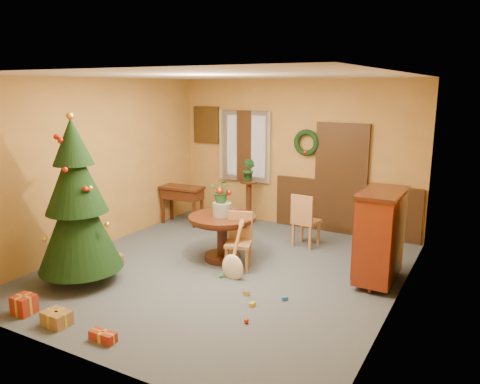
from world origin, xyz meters
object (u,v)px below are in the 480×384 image
Objects in this scene: dining_table at (222,229)px; writing_desk at (182,196)px; chair_near at (239,239)px; christmas_tree at (77,204)px; sideboard at (380,234)px.

dining_table is 2.25m from writing_desk.
chair_near is (0.40, -0.16, -0.05)m from dining_table.
christmas_tree is 3.19m from writing_desk.
christmas_tree is 4.26m from sideboard.
christmas_tree reaches higher than sideboard.
christmas_tree is (-1.71, -1.56, 0.68)m from chair_near.
christmas_tree is at bearing -151.21° from sideboard.
dining_table is at bearing -172.56° from sideboard.
dining_table is at bearing 157.77° from chair_near.
dining_table is 1.22× the size of chair_near.
chair_near is 2.08m from sideboard.
writing_desk is at bearing 142.36° from dining_table.
chair_near reaches higher than writing_desk.
christmas_tree is at bearing -127.15° from dining_table.
chair_near is 0.98× the size of writing_desk.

